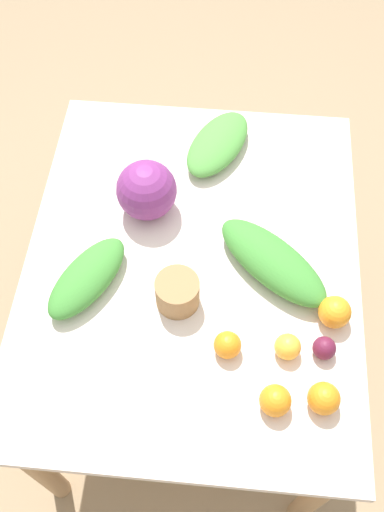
{
  "coord_description": "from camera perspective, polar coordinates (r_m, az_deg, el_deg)",
  "views": [
    {
      "loc": [
        0.79,
        0.07,
        2.05
      ],
      "look_at": [
        0.0,
        0.0,
        0.73
      ],
      "focal_mm": 40.0,
      "sensor_mm": 36.0,
      "label": 1
    }
  ],
  "objects": [
    {
      "name": "paper_bag",
      "position": [
        1.45,
        -1.47,
        -3.66
      ],
      "size": [
        0.11,
        0.11,
        0.09
      ],
      "primitive_type": "cylinder",
      "color": "#997047",
      "rests_on": "dining_table"
    },
    {
      "name": "ground_plane",
      "position": [
        2.2,
        -0.0,
        -9.92
      ],
      "size": [
        8.0,
        8.0,
        0.0
      ],
      "primitive_type": "plane",
      "color": "#937A5B"
    },
    {
      "name": "beet_root",
      "position": [
        1.44,
        13.09,
        -8.96
      ],
      "size": [
        0.06,
        0.06,
        0.06
      ],
      "primitive_type": "sphere",
      "color": "#5B1933",
      "rests_on": "dining_table"
    },
    {
      "name": "cabbage_purple",
      "position": [
        1.59,
        -4.57,
        6.58
      ],
      "size": [
        0.17,
        0.17,
        0.17
      ],
      "primitive_type": "sphere",
      "color": "#7A2D75",
      "rests_on": "dining_table"
    },
    {
      "name": "orange_4",
      "position": [
        1.37,
        8.32,
        -14.11
      ],
      "size": [
        0.08,
        0.08,
        0.08
      ],
      "primitive_type": "sphere",
      "color": "orange",
      "rests_on": "dining_table"
    },
    {
      "name": "orange_1",
      "position": [
        1.39,
        13.04,
        -13.7
      ],
      "size": [
        0.08,
        0.08,
        0.08
      ],
      "primitive_type": "sphere",
      "color": "orange",
      "rests_on": "dining_table"
    },
    {
      "name": "orange_3",
      "position": [
        1.48,
        14.08,
        -5.46
      ],
      "size": [
        0.08,
        0.08,
        0.08
      ],
      "primitive_type": "sphere",
      "color": "orange",
      "rests_on": "dining_table"
    },
    {
      "name": "greens_bunch_chard",
      "position": [
        1.76,
        2.59,
        11.15
      ],
      "size": [
        0.32,
        0.25,
        0.07
      ],
      "primitive_type": "ellipsoid",
      "rotation": [
        0.0,
        0.0,
        5.85
      ],
      "color": "#4C933D",
      "rests_on": "dining_table"
    },
    {
      "name": "greens_bunch_dandelion",
      "position": [
        1.51,
        8.06,
        -0.57
      ],
      "size": [
        0.33,
        0.35,
        0.09
      ],
      "primitive_type": "ellipsoid",
      "rotation": [
        0.0,
        0.0,
        4.0
      ],
      "color": "#3D8433",
      "rests_on": "dining_table"
    },
    {
      "name": "orange_0",
      "position": [
        1.42,
        9.54,
        -8.93
      ],
      "size": [
        0.07,
        0.07,
        0.07
      ],
      "primitive_type": "sphere",
      "color": "#F9A833",
      "rests_on": "dining_table"
    },
    {
      "name": "greens_bunch_beet_tops",
      "position": [
        1.51,
        -10.45,
        -2.14
      ],
      "size": [
        0.3,
        0.24,
        0.07
      ],
      "primitive_type": "ellipsoid",
      "rotation": [
        0.0,
        0.0,
        5.78
      ],
      "color": "#3D8433",
      "rests_on": "dining_table"
    },
    {
      "name": "orange_2",
      "position": [
        1.41,
        3.57,
        -8.86
      ],
      "size": [
        0.07,
        0.07,
        0.07
      ],
      "primitive_type": "sphere",
      "color": "orange",
      "rests_on": "dining_table"
    },
    {
      "name": "dining_table",
      "position": [
        1.64,
        -0.0,
        -2.18
      ],
      "size": [
        1.14,
        0.91,
        0.71
      ],
      "color": "silver",
      "rests_on": "ground_plane"
    }
  ]
}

